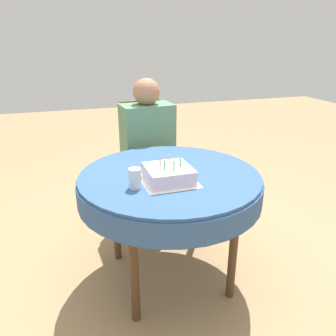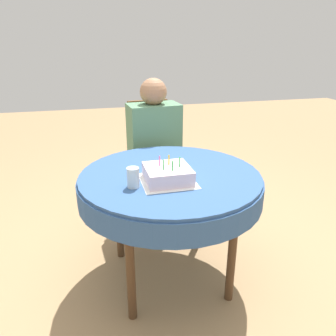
{
  "view_description": "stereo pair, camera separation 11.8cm",
  "coord_description": "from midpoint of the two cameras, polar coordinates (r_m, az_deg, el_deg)",
  "views": [
    {
      "loc": [
        -0.56,
        -1.71,
        1.48
      ],
      "look_at": [
        -0.02,
        -0.03,
        0.79
      ],
      "focal_mm": 35.0,
      "sensor_mm": 36.0,
      "label": 1
    },
    {
      "loc": [
        -0.45,
        -1.74,
        1.48
      ],
      "look_at": [
        -0.02,
        -0.03,
        0.79
      ],
      "focal_mm": 35.0,
      "sensor_mm": 36.0,
      "label": 2
    }
  ],
  "objects": [
    {
      "name": "person",
      "position": [
        2.65,
        -1.06,
        5.05
      ],
      "size": [
        0.42,
        0.37,
        1.22
      ],
      "rotation": [
        0.0,
        0.0,
        0.08
      ],
      "color": "#9E7051",
      "rests_on": "ground_plane"
    },
    {
      "name": "ground_plane",
      "position": [
        2.33,
        1.84,
        -18.12
      ],
      "size": [
        12.0,
        12.0,
        0.0
      ],
      "primitive_type": "plane",
      "color": "#A37F56"
    },
    {
      "name": "dining_table",
      "position": [
        1.98,
        2.06,
        -3.36
      ],
      "size": [
        1.1,
        1.1,
        0.74
      ],
      "color": "#335689",
      "rests_on": "ground_plane"
    },
    {
      "name": "birthday_cake",
      "position": [
        1.83,
        1.78,
        -1.05
      ],
      "size": [
        0.25,
        0.25,
        0.14
      ],
      "color": "silver",
      "rests_on": "dining_table"
    },
    {
      "name": "drinking_glass",
      "position": [
        1.75,
        -4.19,
        -1.68
      ],
      "size": [
        0.07,
        0.07,
        0.11
      ],
      "color": "silver",
      "rests_on": "dining_table"
    },
    {
      "name": "napkin",
      "position": [
        1.84,
        1.77,
        -2.27
      ],
      "size": [
        0.3,
        0.3,
        0.0
      ],
      "color": "white",
      "rests_on": "dining_table"
    },
    {
      "name": "chair",
      "position": [
        2.8,
        -1.62,
        1.65
      ],
      "size": [
        0.41,
        0.41,
        1.02
      ],
      "rotation": [
        0.0,
        0.0,
        0.08
      ],
      "color": "brown",
      "rests_on": "ground_plane"
    }
  ]
}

